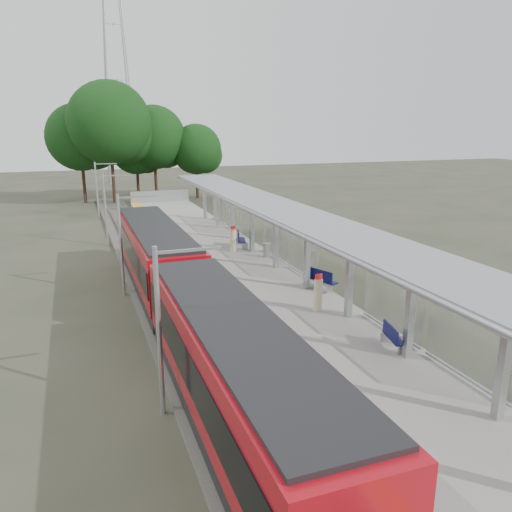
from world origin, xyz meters
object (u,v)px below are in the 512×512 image
(info_pillar_near, at_px, (318,295))
(train, at_px, (183,294))
(litter_bin, at_px, (266,250))
(info_pillar_far, at_px, (233,240))
(bench_mid, at_px, (322,279))
(bench_near, at_px, (392,336))
(bench_far, at_px, (240,239))

(info_pillar_near, bearing_deg, train, 168.45)
(info_pillar_near, xyz_separation_m, litter_bin, (1.16, 9.14, -0.28))
(info_pillar_far, bearing_deg, info_pillar_near, -91.89)
(train, relative_size, bench_mid, 17.77)
(info_pillar_far, distance_m, litter_bin, 2.56)
(bench_near, bearing_deg, train, 152.81)
(bench_far, bearing_deg, train, -103.42)
(train, distance_m, info_pillar_far, 11.43)
(bench_near, distance_m, bench_mid, 6.84)
(train, bearing_deg, bench_mid, 10.78)
(train, bearing_deg, bench_far, 60.96)
(bench_near, height_order, bench_mid, bench_mid)
(info_pillar_far, bearing_deg, bench_near, -89.50)
(train, xyz_separation_m, bench_near, (6.40, -5.45, -0.58))
(bench_far, distance_m, info_pillar_far, 1.11)
(bench_mid, height_order, info_pillar_near, info_pillar_near)
(bench_mid, bearing_deg, info_pillar_near, -142.58)
(bench_far, bearing_deg, info_pillar_far, -116.03)
(litter_bin, bearing_deg, bench_far, 104.12)
(bench_far, relative_size, info_pillar_near, 1.03)
(bench_mid, relative_size, info_pillar_far, 0.95)
(info_pillar_near, distance_m, info_pillar_far, 11.22)
(bench_mid, xyz_separation_m, bench_far, (-1.04, 9.57, 0.05))
(info_pillar_near, bearing_deg, bench_near, -80.35)
(bench_near, distance_m, info_pillar_near, 4.41)
(train, relative_size, litter_bin, 31.57)
(bench_near, xyz_separation_m, bench_mid, (0.71, 6.80, 0.06))
(info_pillar_far, bearing_deg, litter_bin, -58.35)
(train, xyz_separation_m, bench_mid, (7.11, 1.35, -0.51))
(bench_mid, bearing_deg, info_pillar_far, 79.74)
(train, bearing_deg, info_pillar_far, 62.17)
(info_pillar_far, height_order, litter_bin, info_pillar_far)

